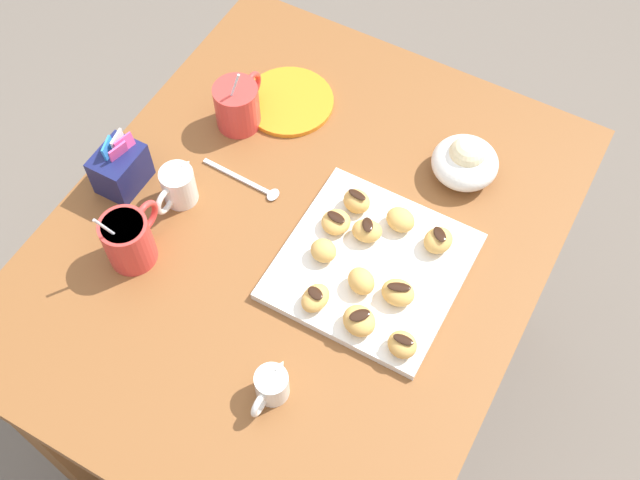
# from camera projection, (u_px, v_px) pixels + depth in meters

# --- Properties ---
(ground_plane) EXTENTS (8.00, 8.00, 0.00)m
(ground_plane) POSITION_uv_depth(u_px,v_px,m) (305.00, 387.00, 1.95)
(ground_plane) COLOR #665B51
(dining_table) EXTENTS (0.99, 0.81, 0.72)m
(dining_table) POSITION_uv_depth(u_px,v_px,m) (300.00, 274.00, 1.45)
(dining_table) COLOR brown
(dining_table) RESTS_ON ground_plane
(pastry_plate_square) EXTENTS (0.29, 0.29, 0.02)m
(pastry_plate_square) POSITION_uv_depth(u_px,v_px,m) (372.00, 266.00, 1.30)
(pastry_plate_square) COLOR silver
(pastry_plate_square) RESTS_ON dining_table
(coffee_mug_red_left) EXTENTS (0.12, 0.08, 0.15)m
(coffee_mug_red_left) POSITION_uv_depth(u_px,v_px,m) (129.00, 239.00, 1.27)
(coffee_mug_red_left) COLOR red
(coffee_mug_red_left) RESTS_ON dining_table
(coffee_mug_red_right) EXTENTS (0.12, 0.08, 0.14)m
(coffee_mug_red_right) POSITION_uv_depth(u_px,v_px,m) (238.00, 104.00, 1.43)
(coffee_mug_red_right) COLOR red
(coffee_mug_red_right) RESTS_ON dining_table
(cream_pitcher_white) EXTENTS (0.10, 0.06, 0.07)m
(cream_pitcher_white) POSITION_uv_depth(u_px,v_px,m) (178.00, 185.00, 1.35)
(cream_pitcher_white) COLOR silver
(cream_pitcher_white) RESTS_ON dining_table
(sugar_caddy) EXTENTS (0.09, 0.07, 0.11)m
(sugar_caddy) POSITION_uv_depth(u_px,v_px,m) (121.00, 168.00, 1.36)
(sugar_caddy) COLOR #191E51
(sugar_caddy) RESTS_ON dining_table
(ice_cream_bowl) EXTENTS (0.12, 0.12, 0.09)m
(ice_cream_bowl) POSITION_uv_depth(u_px,v_px,m) (465.00, 161.00, 1.37)
(ice_cream_bowl) COLOR silver
(ice_cream_bowl) RESTS_ON dining_table
(chocolate_sauce_pitcher) EXTENTS (0.09, 0.05, 0.06)m
(chocolate_sauce_pitcher) POSITION_uv_depth(u_px,v_px,m) (271.00, 385.00, 1.16)
(chocolate_sauce_pitcher) COLOR silver
(chocolate_sauce_pitcher) RESTS_ON dining_table
(saucer_orange_left) EXTENTS (0.17, 0.17, 0.01)m
(saucer_orange_left) POSITION_uv_depth(u_px,v_px,m) (289.00, 101.00, 1.49)
(saucer_orange_left) COLOR orange
(saucer_orange_left) RESTS_ON dining_table
(loose_spoon_near_saucer) EXTENTS (0.03, 0.16, 0.01)m
(loose_spoon_near_saucer) POSITION_uv_depth(u_px,v_px,m) (251.00, 184.00, 1.39)
(loose_spoon_near_saucer) COLOR silver
(loose_spoon_near_saucer) RESTS_ON dining_table
(beignet_0) EXTENTS (0.06, 0.06, 0.04)m
(beignet_0) POSITION_uv_depth(u_px,v_px,m) (361.00, 281.00, 1.25)
(beignet_0) COLOR #DBA351
(beignet_0) RESTS_ON pastry_plate_square
(beignet_1) EXTENTS (0.06, 0.06, 0.04)m
(beignet_1) POSITION_uv_depth(u_px,v_px,m) (367.00, 231.00, 1.30)
(beignet_1) COLOR #DBA351
(beignet_1) RESTS_ON pastry_plate_square
(chocolate_drizzle_1) EXTENTS (0.03, 0.03, 0.00)m
(chocolate_drizzle_1) POSITION_uv_depth(u_px,v_px,m) (368.00, 225.00, 1.29)
(chocolate_drizzle_1) COLOR black
(chocolate_drizzle_1) RESTS_ON beignet_1
(beignet_2) EXTENTS (0.05, 0.05, 0.03)m
(beignet_2) POSITION_uv_depth(u_px,v_px,m) (324.00, 251.00, 1.28)
(beignet_2) COLOR #DBA351
(beignet_2) RESTS_ON pastry_plate_square
(beignet_3) EXTENTS (0.05, 0.06, 0.03)m
(beignet_3) POSITION_uv_depth(u_px,v_px,m) (398.00, 293.00, 1.24)
(beignet_3) COLOR #DBA351
(beignet_3) RESTS_ON pastry_plate_square
(chocolate_drizzle_3) EXTENTS (0.03, 0.04, 0.00)m
(chocolate_drizzle_3) POSITION_uv_depth(u_px,v_px,m) (399.00, 287.00, 1.23)
(chocolate_drizzle_3) COLOR black
(chocolate_drizzle_3) RESTS_ON beignet_3
(beignet_4) EXTENTS (0.05, 0.05, 0.03)m
(beignet_4) POSITION_uv_depth(u_px,v_px,m) (336.00, 222.00, 1.32)
(beignet_4) COLOR #DBA351
(beignet_4) RESTS_ON pastry_plate_square
(chocolate_drizzle_4) EXTENTS (0.02, 0.04, 0.00)m
(chocolate_drizzle_4) POSITION_uv_depth(u_px,v_px,m) (336.00, 217.00, 1.30)
(chocolate_drizzle_4) COLOR black
(chocolate_drizzle_4) RESTS_ON beignet_4
(beignet_5) EXTENTS (0.06, 0.06, 0.04)m
(beignet_5) POSITION_uv_depth(u_px,v_px,m) (438.00, 240.00, 1.29)
(beignet_5) COLOR #DBA351
(beignet_5) RESTS_ON pastry_plate_square
(chocolate_drizzle_5) EXTENTS (0.03, 0.04, 0.00)m
(chocolate_drizzle_5) POSITION_uv_depth(u_px,v_px,m) (440.00, 234.00, 1.28)
(chocolate_drizzle_5) COLOR black
(chocolate_drizzle_5) RESTS_ON beignet_5
(beignet_6) EXTENTS (0.07, 0.07, 0.04)m
(beignet_6) POSITION_uv_depth(u_px,v_px,m) (359.00, 321.00, 1.22)
(beignet_6) COLOR #DBA351
(beignet_6) RESTS_ON pastry_plate_square
(chocolate_drizzle_6) EXTENTS (0.04, 0.04, 0.00)m
(chocolate_drizzle_6) POSITION_uv_depth(u_px,v_px,m) (360.00, 315.00, 1.20)
(chocolate_drizzle_6) COLOR black
(chocolate_drizzle_6) RESTS_ON beignet_6
(beignet_7) EXTENTS (0.06, 0.06, 0.04)m
(beignet_7) POSITION_uv_depth(u_px,v_px,m) (357.00, 201.00, 1.33)
(beignet_7) COLOR #DBA351
(beignet_7) RESTS_ON pastry_plate_square
(chocolate_drizzle_7) EXTENTS (0.02, 0.04, 0.00)m
(chocolate_drizzle_7) POSITION_uv_depth(u_px,v_px,m) (357.00, 195.00, 1.32)
(chocolate_drizzle_7) COLOR black
(chocolate_drizzle_7) RESTS_ON beignet_7
(beignet_8) EXTENTS (0.06, 0.06, 0.03)m
(beignet_8) POSITION_uv_depth(u_px,v_px,m) (402.00, 345.00, 1.20)
(beignet_8) COLOR #DBA351
(beignet_8) RESTS_ON pastry_plate_square
(chocolate_drizzle_8) EXTENTS (0.02, 0.03, 0.00)m
(chocolate_drizzle_8) POSITION_uv_depth(u_px,v_px,m) (403.00, 340.00, 1.18)
(chocolate_drizzle_8) COLOR black
(chocolate_drizzle_8) RESTS_ON beignet_8
(beignet_9) EXTENTS (0.06, 0.05, 0.03)m
(beignet_9) POSITION_uv_depth(u_px,v_px,m) (315.00, 298.00, 1.24)
(beignet_9) COLOR #DBA351
(beignet_9) RESTS_ON pastry_plate_square
(chocolate_drizzle_9) EXTENTS (0.03, 0.03, 0.00)m
(chocolate_drizzle_9) POSITION_uv_depth(u_px,v_px,m) (315.00, 293.00, 1.23)
(chocolate_drizzle_9) COLOR black
(chocolate_drizzle_9) RESTS_ON beignet_9
(beignet_10) EXTENTS (0.05, 0.06, 0.03)m
(beignet_10) POSITION_uv_depth(u_px,v_px,m) (400.00, 220.00, 1.32)
(beignet_10) COLOR #DBA351
(beignet_10) RESTS_ON pastry_plate_square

